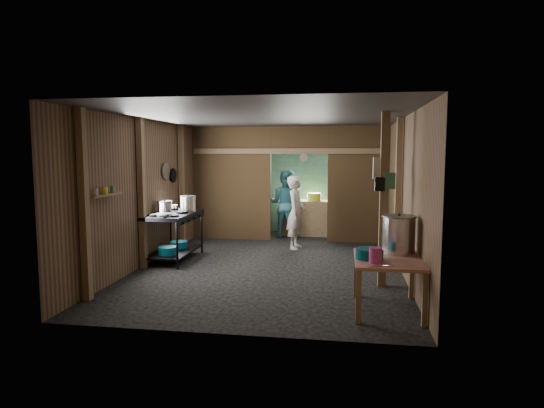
% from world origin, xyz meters
% --- Properties ---
extents(floor, '(4.50, 7.00, 0.00)m').
position_xyz_m(floor, '(0.00, 0.00, 0.00)').
color(floor, black).
rests_on(floor, ground).
extents(ceiling, '(4.50, 7.00, 0.00)m').
position_xyz_m(ceiling, '(0.00, 0.00, 2.60)').
color(ceiling, '#4C4C4C').
rests_on(ceiling, ground).
extents(wall_back, '(4.50, 0.00, 2.60)m').
position_xyz_m(wall_back, '(0.00, 3.50, 1.30)').
color(wall_back, brown).
rests_on(wall_back, ground).
extents(wall_front, '(4.50, 0.00, 2.60)m').
position_xyz_m(wall_front, '(0.00, -3.50, 1.30)').
color(wall_front, brown).
rests_on(wall_front, ground).
extents(wall_left, '(0.00, 7.00, 2.60)m').
position_xyz_m(wall_left, '(-2.25, 0.00, 1.30)').
color(wall_left, brown).
rests_on(wall_left, ground).
extents(wall_right, '(0.00, 7.00, 2.60)m').
position_xyz_m(wall_right, '(2.25, 0.00, 1.30)').
color(wall_right, brown).
rests_on(wall_right, ground).
extents(partition_left, '(1.85, 0.10, 2.60)m').
position_xyz_m(partition_left, '(-1.32, 2.20, 1.30)').
color(partition_left, brown).
rests_on(partition_left, floor).
extents(partition_right, '(1.35, 0.10, 2.60)m').
position_xyz_m(partition_right, '(1.57, 2.20, 1.30)').
color(partition_right, brown).
rests_on(partition_right, floor).
extents(partition_header, '(1.30, 0.10, 0.60)m').
position_xyz_m(partition_header, '(0.25, 2.20, 2.30)').
color(partition_header, brown).
rests_on(partition_header, wall_back).
extents(turquoise_panel, '(4.40, 0.06, 2.50)m').
position_xyz_m(turquoise_panel, '(0.00, 3.44, 1.25)').
color(turquoise_panel, '#6FBAAE').
rests_on(turquoise_panel, wall_back).
extents(back_counter, '(1.20, 0.50, 0.85)m').
position_xyz_m(back_counter, '(0.30, 2.95, 0.42)').
color(back_counter, '#A08556').
rests_on(back_counter, floor).
extents(wall_clock, '(0.20, 0.03, 0.20)m').
position_xyz_m(wall_clock, '(0.25, 3.40, 1.90)').
color(wall_clock, beige).
rests_on(wall_clock, wall_back).
extents(post_left_a, '(0.10, 0.12, 2.60)m').
position_xyz_m(post_left_a, '(-2.18, -2.60, 1.30)').
color(post_left_a, '#A08556').
rests_on(post_left_a, floor).
extents(post_left_b, '(0.10, 0.12, 2.60)m').
position_xyz_m(post_left_b, '(-2.18, -0.80, 1.30)').
color(post_left_b, '#A08556').
rests_on(post_left_b, floor).
extents(post_left_c, '(0.10, 0.12, 2.60)m').
position_xyz_m(post_left_c, '(-2.18, 1.20, 1.30)').
color(post_left_c, '#A08556').
rests_on(post_left_c, floor).
extents(post_right, '(0.10, 0.12, 2.60)m').
position_xyz_m(post_right, '(2.18, -0.20, 1.30)').
color(post_right, '#A08556').
rests_on(post_right, floor).
extents(post_free, '(0.12, 0.12, 2.60)m').
position_xyz_m(post_free, '(1.85, -1.30, 1.30)').
color(post_free, '#A08556').
rests_on(post_free, floor).
extents(cross_beam, '(4.40, 0.12, 0.12)m').
position_xyz_m(cross_beam, '(0.00, 2.15, 2.05)').
color(cross_beam, '#A08556').
rests_on(cross_beam, wall_left).
extents(pan_lid_big, '(0.03, 0.34, 0.34)m').
position_xyz_m(pan_lid_big, '(-2.21, 0.40, 1.65)').
color(pan_lid_big, gray).
rests_on(pan_lid_big, wall_left).
extents(pan_lid_small, '(0.03, 0.30, 0.30)m').
position_xyz_m(pan_lid_small, '(-2.21, 0.80, 1.55)').
color(pan_lid_small, black).
rests_on(pan_lid_small, wall_left).
extents(wall_shelf, '(0.14, 0.80, 0.03)m').
position_xyz_m(wall_shelf, '(-2.15, -2.10, 1.40)').
color(wall_shelf, '#A08556').
rests_on(wall_shelf, wall_left).
extents(jar_white, '(0.07, 0.07, 0.10)m').
position_xyz_m(jar_white, '(-2.15, -2.35, 1.47)').
color(jar_white, beige).
rests_on(jar_white, wall_shelf).
extents(jar_yellow, '(0.08, 0.08, 0.10)m').
position_xyz_m(jar_yellow, '(-2.15, -2.10, 1.47)').
color(jar_yellow, yellow).
rests_on(jar_yellow, wall_shelf).
extents(jar_green, '(0.06, 0.06, 0.10)m').
position_xyz_m(jar_green, '(-2.15, -1.88, 1.47)').
color(jar_green, '#407A59').
rests_on(jar_green, wall_shelf).
extents(bag_white, '(0.22, 0.15, 0.32)m').
position_xyz_m(bag_white, '(1.80, -1.22, 1.78)').
color(bag_white, beige).
rests_on(bag_white, post_free).
extents(bag_green, '(0.16, 0.12, 0.24)m').
position_xyz_m(bag_green, '(1.92, -1.36, 1.60)').
color(bag_green, '#407A59').
rests_on(bag_green, post_free).
extents(bag_black, '(0.14, 0.10, 0.20)m').
position_xyz_m(bag_black, '(1.78, -1.38, 1.55)').
color(bag_black, black).
rests_on(bag_black, post_free).
extents(gas_range, '(0.78, 1.52, 0.89)m').
position_xyz_m(gas_range, '(-1.88, -0.13, 0.45)').
color(gas_range, black).
rests_on(gas_range, floor).
extents(prep_table, '(0.84, 1.15, 0.68)m').
position_xyz_m(prep_table, '(1.83, -2.40, 0.34)').
color(prep_table, tan).
rests_on(prep_table, floor).
extents(stove_pot_large, '(0.36, 0.36, 0.31)m').
position_xyz_m(stove_pot_large, '(-1.71, 0.24, 1.03)').
color(stove_pot_large, silver).
rests_on(stove_pot_large, gas_range).
extents(stove_pot_med, '(0.37, 0.37, 0.24)m').
position_xyz_m(stove_pot_med, '(-2.05, -0.10, 1.00)').
color(stove_pot_med, silver).
rests_on(stove_pot_med, gas_range).
extents(stove_saucepan, '(0.16, 0.16, 0.09)m').
position_xyz_m(stove_saucepan, '(-2.05, 0.37, 0.94)').
color(stove_saucepan, silver).
rests_on(stove_saucepan, gas_range).
extents(frying_pan, '(0.41, 0.56, 0.07)m').
position_xyz_m(frying_pan, '(-1.88, -0.57, 0.92)').
color(frying_pan, gray).
rests_on(frying_pan, gas_range).
extents(blue_tub_front, '(0.34, 0.34, 0.14)m').
position_xyz_m(blue_tub_front, '(-1.88, -0.44, 0.24)').
color(blue_tub_front, '#074D5E').
rests_on(blue_tub_front, gas_range).
extents(blue_tub_back, '(0.33, 0.33, 0.13)m').
position_xyz_m(blue_tub_back, '(-1.88, 0.14, 0.24)').
color(blue_tub_back, '#074D5E').
rests_on(blue_tub_back, gas_range).
extents(stock_pot, '(0.57, 0.57, 0.52)m').
position_xyz_m(stock_pot, '(1.99, -2.05, 0.92)').
color(stock_pot, silver).
rests_on(stock_pot, prep_table).
extents(wash_basin, '(0.38, 0.38, 0.13)m').
position_xyz_m(wash_basin, '(1.59, -2.48, 0.74)').
color(wash_basin, '#074D5E').
rests_on(wash_basin, prep_table).
extents(pink_bucket, '(0.18, 0.18, 0.19)m').
position_xyz_m(pink_bucket, '(1.65, -2.69, 0.77)').
color(pink_bucket, '#BE428E').
rests_on(pink_bucket, prep_table).
extents(knife, '(0.30, 0.12, 0.01)m').
position_xyz_m(knife, '(1.70, -2.87, 0.68)').
color(knife, silver).
rests_on(knife, prep_table).
extents(yellow_tub, '(0.34, 0.34, 0.19)m').
position_xyz_m(yellow_tub, '(0.55, 2.95, 0.94)').
color(yellow_tub, yellow).
rests_on(yellow_tub, back_counter).
extents(red_cup, '(0.13, 0.13, 0.15)m').
position_xyz_m(red_cup, '(-0.06, 2.95, 0.93)').
color(red_cup, maroon).
rests_on(red_cup, back_counter).
extents(cook, '(0.43, 0.60, 1.54)m').
position_xyz_m(cook, '(0.28, 1.28, 0.77)').
color(cook, silver).
rests_on(cook, floor).
extents(worker_back, '(0.91, 0.78, 1.61)m').
position_xyz_m(worker_back, '(-0.11, 2.61, 0.80)').
color(worker_back, teal).
rests_on(worker_back, floor).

